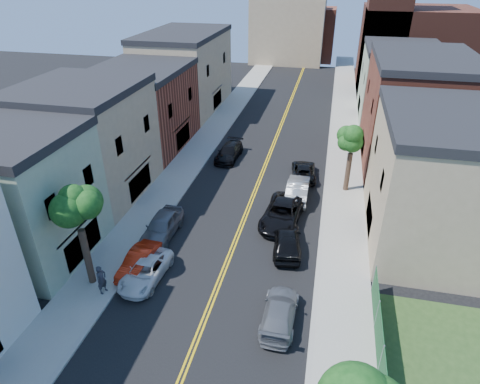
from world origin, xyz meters
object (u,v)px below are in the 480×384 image
Objects in this scene: silver_car_right at (298,189)px; black_suv_lane at (282,213)px; pedestrian_left at (102,280)px; red_sedan at (139,261)px; black_car_left at (229,152)px; grey_car_right at (280,312)px; white_pickup at (146,271)px; grey_car_left at (162,226)px; dark_car_right_far at (303,171)px; black_car_right at (287,240)px.

silver_car_right is 0.87× the size of black_suv_lane.
pedestrian_left is at bearing 53.52° from silver_car_right.
red_sedan is 0.82× the size of black_car_left.
pedestrian_left reaches higher than silver_car_right.
grey_car_right is at bearing -73.99° from pedestrian_left.
silver_car_right is at bearing 84.46° from black_suv_lane.
white_pickup is 0.93× the size of grey_car_left.
dark_car_right_far is 0.79× the size of black_suv_lane.
pedestrian_left is (-10.50, -6.93, 0.30)m from black_car_right.
silver_car_right is at bearing -20.74° from pedestrian_left.
grey_car_right is 14.37m from silver_car_right.
black_suv_lane is at bearing 24.66° from grey_car_left.
red_sedan is 0.88× the size of grey_car_right.
grey_car_left reaches higher than black_car_right.
silver_car_right reaches higher than black_suv_lane.
white_pickup is at bearing -79.48° from grey_car_left.
grey_car_left is at bearing -150.90° from black_suv_lane.
black_car_left is at bearing 7.74° from pedestrian_left.
black_suv_lane is (-0.95, -8.25, 0.17)m from dark_car_right_far.
black_suv_lane reaches higher than red_sedan.
black_car_right is 3.54m from black_suv_lane.
silver_car_right reaches higher than grey_car_left.
white_pickup is at bearing 23.15° from black_car_right.
grey_car_left is 0.84× the size of black_suv_lane.
pedestrian_left reaches higher than black_car_right.
white_pickup is 19.30m from black_car_left.
red_sedan is 18.60m from dark_car_right_far.
black_car_right is 0.81× the size of black_suv_lane.
grey_car_right is 0.79× the size of black_suv_lane.
black_car_left reaches higher than white_pickup.
silver_car_right reaches higher than grey_car_right.
silver_car_right is at bearing -97.73° from black_car_right.
black_car_left reaches higher than dark_car_right_far.
dark_car_right_far is (9.45, 11.99, -0.19)m from grey_car_left.
red_sedan is at bearing -132.22° from black_suv_lane.
black_car_right is (9.30, 0.28, -0.02)m from grey_car_left.
grey_car_right is at bearing -7.68° from white_pickup.
black_suv_lane is (-0.80, 3.45, 0.00)m from black_car_right.
black_car_right is 2.49× the size of pedestrian_left.
grey_car_left is (0.00, 4.03, 0.17)m from red_sedan.
black_car_right is 7.60m from silver_car_right.
grey_car_left is at bearing 39.67° from silver_car_right.
black_suv_lane is at bearing 77.99° from dark_car_right_far.
pedestrian_left is at bearing -111.09° from red_sedan.
dark_car_right_far is at bearing 63.00° from red_sedan.
pedestrian_left is at bearing -94.44° from black_car_left.
white_pickup is 9.89m from black_car_right.
black_suv_lane is at bearing -84.68° from black_car_right.
red_sedan is at bearing -91.81° from black_car_left.
white_pickup is at bearing 55.56° from silver_car_right.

